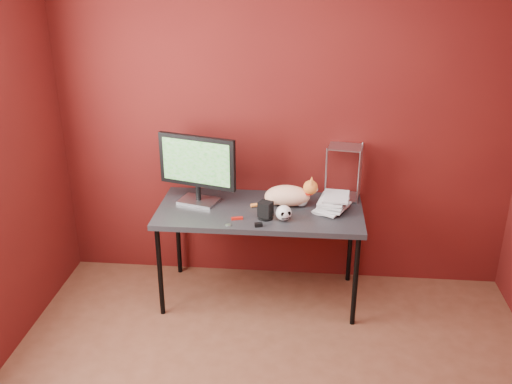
# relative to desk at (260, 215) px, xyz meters

# --- Properties ---
(room) EXTENTS (3.52, 3.52, 2.61)m
(room) POSITION_rel_desk_xyz_m (0.15, -1.37, 0.75)
(room) COLOR #592F1E
(room) RESTS_ON ground
(desk) EXTENTS (1.50, 0.70, 0.75)m
(desk) POSITION_rel_desk_xyz_m (0.00, 0.00, 0.00)
(desk) COLOR black
(desk) RESTS_ON ground
(monitor) EXTENTS (0.59, 0.26, 0.52)m
(monitor) POSITION_rel_desk_xyz_m (-0.47, 0.07, 0.34)
(monitor) COLOR #A6A5AA
(monitor) RESTS_ON desk
(cat) EXTENTS (0.49, 0.20, 0.23)m
(cat) POSITION_rel_desk_xyz_m (0.20, 0.08, 0.13)
(cat) COLOR orange
(cat) RESTS_ON desk
(skull_mug) EXTENTS (0.11, 0.12, 0.11)m
(skull_mug) POSITION_rel_desk_xyz_m (0.18, -0.18, 0.11)
(skull_mug) COLOR silver
(skull_mug) RESTS_ON desk
(speaker) EXTENTS (0.11, 0.11, 0.13)m
(speaker) POSITION_rel_desk_xyz_m (0.05, -0.16, 0.11)
(speaker) COLOR black
(speaker) RESTS_ON desk
(book_stack) EXTENTS (0.28, 0.31, 1.24)m
(book_stack) POSITION_rel_desk_xyz_m (0.45, 0.07, 0.67)
(book_stack) COLOR beige
(book_stack) RESTS_ON desk
(wire_rack) EXTENTS (0.27, 0.23, 0.42)m
(wire_rack) POSITION_rel_desk_xyz_m (0.61, 0.27, 0.26)
(wire_rack) COLOR #A6A5AA
(wire_rack) RESTS_ON desk
(pocket_knife) EXTENTS (0.08, 0.04, 0.02)m
(pocket_knife) POSITION_rel_desk_xyz_m (-0.15, -0.19, 0.06)
(pocket_knife) COLOR #B1160D
(pocket_knife) RESTS_ON desk
(black_gadget) EXTENTS (0.06, 0.04, 0.03)m
(black_gadget) POSITION_rel_desk_xyz_m (0.01, -0.29, 0.06)
(black_gadget) COLOR black
(black_gadget) RESTS_ON desk
(washer) EXTENTS (0.04, 0.04, 0.00)m
(washer) POSITION_rel_desk_xyz_m (-0.19, -0.29, 0.05)
(washer) COLOR #A6A5AA
(washer) RESTS_ON desk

